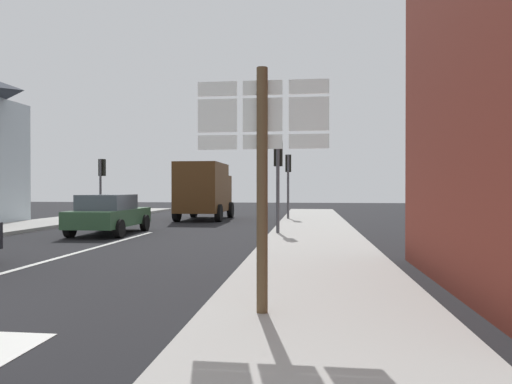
{
  "coord_description": "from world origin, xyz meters",
  "views": [
    {
      "loc": [
        6.06,
        -4.83,
        1.69
      ],
      "look_at": [
        4.51,
        8.37,
        1.59
      ],
      "focal_mm": 31.86,
      "sensor_mm": 36.0,
      "label": 1
    }
  ],
  "objects_px": {
    "traffic_light_far_left": "(102,175)",
    "sedan_far": "(109,214)",
    "delivery_truck": "(204,189)",
    "route_sign_post": "(262,164)",
    "traffic_light_near_right": "(278,166)",
    "traffic_light_far_right": "(288,172)"
  },
  "relations": [
    {
      "from": "delivery_truck",
      "to": "traffic_light_far_left",
      "type": "relative_size",
      "value": 1.53
    },
    {
      "from": "traffic_light_far_right",
      "to": "traffic_light_near_right",
      "type": "bearing_deg",
      "value": -90.0
    },
    {
      "from": "route_sign_post",
      "to": "traffic_light_far_right",
      "type": "distance_m",
      "value": 18.13
    },
    {
      "from": "traffic_light_near_right",
      "to": "traffic_light_far_right",
      "type": "relative_size",
      "value": 0.98
    },
    {
      "from": "delivery_truck",
      "to": "traffic_light_far_right",
      "type": "xyz_separation_m",
      "value": [
        4.58,
        -0.41,
        0.92
      ]
    },
    {
      "from": "route_sign_post",
      "to": "traffic_light_far_right",
      "type": "relative_size",
      "value": 0.92
    },
    {
      "from": "sedan_far",
      "to": "traffic_light_far_left",
      "type": "bearing_deg",
      "value": 117.46
    },
    {
      "from": "sedan_far",
      "to": "delivery_truck",
      "type": "bearing_deg",
      "value": 77.98
    },
    {
      "from": "delivery_truck",
      "to": "route_sign_post",
      "type": "distance_m",
      "value": 19.21
    },
    {
      "from": "traffic_light_far_left",
      "to": "sedan_far",
      "type": "bearing_deg",
      "value": -62.54
    },
    {
      "from": "traffic_light_near_right",
      "to": "traffic_light_far_right",
      "type": "xyz_separation_m",
      "value": [
        -0.0,
        7.77,
        0.06
      ]
    },
    {
      "from": "traffic_light_far_right",
      "to": "traffic_light_far_left",
      "type": "relative_size",
      "value": 1.06
    },
    {
      "from": "route_sign_post",
      "to": "traffic_light_near_right",
      "type": "height_order",
      "value": "traffic_light_near_right"
    },
    {
      "from": "traffic_light_near_right",
      "to": "traffic_light_far_left",
      "type": "bearing_deg",
      "value": 144.36
    },
    {
      "from": "route_sign_post",
      "to": "traffic_light_near_right",
      "type": "relative_size",
      "value": 0.95
    },
    {
      "from": "traffic_light_far_right",
      "to": "traffic_light_far_left",
      "type": "height_order",
      "value": "traffic_light_far_right"
    },
    {
      "from": "traffic_light_near_right",
      "to": "traffic_light_far_right",
      "type": "bearing_deg",
      "value": 90.0
    },
    {
      "from": "delivery_truck",
      "to": "sedan_far",
      "type": "bearing_deg",
      "value": -102.02
    },
    {
      "from": "traffic_light_near_right",
      "to": "delivery_truck",
      "type": "bearing_deg",
      "value": 119.24
    },
    {
      "from": "traffic_light_near_right",
      "to": "sedan_far",
      "type": "bearing_deg",
      "value": 178.93
    },
    {
      "from": "traffic_light_near_right",
      "to": "traffic_light_far_right",
      "type": "height_order",
      "value": "traffic_light_far_right"
    },
    {
      "from": "sedan_far",
      "to": "route_sign_post",
      "type": "height_order",
      "value": "route_sign_post"
    }
  ]
}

